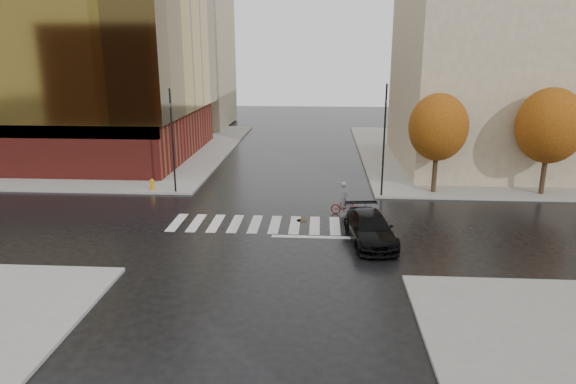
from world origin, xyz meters
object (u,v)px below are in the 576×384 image
object	(u,v)px
traffic_light_nw	(172,135)
cyclist	(345,204)
fire_hydrant	(152,184)
traffic_light_ne	(384,133)
sedan	(370,228)

from	to	relation	value
traffic_light_nw	cyclist	bearing A→B (deg)	91.74
traffic_light_nw	fire_hydrant	xyz separation A→B (m)	(-1.64, 0.20, -3.38)
cyclist	traffic_light_nw	xyz separation A→B (m)	(-11.11, 3.80, 3.29)
traffic_light_nw	traffic_light_ne	distance (m)	13.64
sedan	fire_hydrant	distance (m)	16.12
traffic_light_nw	sedan	bearing A→B (deg)	77.00
traffic_light_ne	fire_hydrant	distance (m)	15.70
sedan	traffic_light_ne	xyz separation A→B (m)	(1.46, 8.10, 3.47)
traffic_light_nw	traffic_light_ne	world-z (taller)	traffic_light_ne
fire_hydrant	sedan	bearing A→B (deg)	-30.99
traffic_light_ne	fire_hydrant	xyz separation A→B (m)	(-15.28, 0.20, -3.61)
sedan	traffic_light_ne	size ratio (longest dim) A/B	0.71
fire_hydrant	cyclist	bearing A→B (deg)	-17.42
sedan	cyclist	bearing A→B (deg)	96.63
cyclist	traffic_light_ne	world-z (taller)	traffic_light_ne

